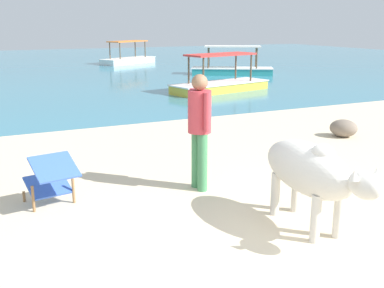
{
  "coord_description": "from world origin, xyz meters",
  "views": [
    {
      "loc": [
        -2.72,
        -3.15,
        2.33
      ],
      "look_at": [
        0.18,
        3.0,
        0.55
      ],
      "focal_mm": 43.59,
      "sensor_mm": 36.0,
      "label": 1
    }
  ],
  "objects": [
    {
      "name": "boat_white",
      "position": [
        5.6,
        23.16,
        0.29
      ],
      "size": [
        3.75,
        2.86,
        1.29
      ],
      "rotation": [
        0.0,
        0.0,
        3.67
      ],
      "color": "white",
      "rests_on": "water_surface"
    },
    {
      "name": "boat_yellow",
      "position": [
        5.0,
        10.94,
        0.29
      ],
      "size": [
        3.84,
        1.95,
        1.29
      ],
      "rotation": [
        0.0,
        0.0,
        3.37
      ],
      "color": "gold",
      "rests_on": "water_surface"
    },
    {
      "name": "boat_teal",
      "position": [
        8.07,
        15.44,
        0.29
      ],
      "size": [
        3.76,
        2.82,
        1.29
      ],
      "rotation": [
        0.0,
        0.0,
        2.62
      ],
      "color": "teal",
      "rests_on": "water_surface"
    },
    {
      "name": "person_standing",
      "position": [
        0.04,
        2.46,
        0.99
      ],
      "size": [
        0.32,
        0.51,
        1.62
      ],
      "rotation": [
        0.0,
        0.0,
        0.03
      ],
      "color": "#428956",
      "rests_on": "sand_beach"
    },
    {
      "name": "cow",
      "position": [
        0.59,
        0.78,
        0.72
      ],
      "size": [
        0.62,
        1.84,
        1.04
      ],
      "rotation": [
        0.0,
        0.0,
        4.66
      ],
      "color": "beige",
      "rests_on": "sand_beach"
    },
    {
      "name": "water_surface",
      "position": [
        0.0,
        22.0,
        0.0
      ],
      "size": [
        60.0,
        36.0,
        0.03
      ],
      "primitive_type": "cube",
      "color": "teal",
      "rests_on": "ground"
    },
    {
      "name": "deck_chair_far",
      "position": [
        -1.95,
        2.68,
        0.42
      ],
      "size": [
        0.66,
        0.85,
        0.68
      ],
      "rotation": [
        0.0,
        0.0,
        1.75
      ],
      "color": "olive",
      "rests_on": "sand_beach"
    },
    {
      "name": "sand_beach",
      "position": [
        0.0,
        0.0,
        0.02
      ],
      "size": [
        18.0,
        14.0,
        0.04
      ],
      "primitive_type": "cube",
      "color": "beige",
      "rests_on": "ground"
    },
    {
      "name": "shore_rock_small",
      "position": [
        4.09,
        3.98,
        0.22
      ],
      "size": [
        0.71,
        0.73,
        0.36
      ],
      "primitive_type": "ellipsoid",
      "rotation": [
        0.0,
        0.0,
        2.2
      ],
      "color": "gray",
      "rests_on": "sand_beach"
    }
  ]
}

